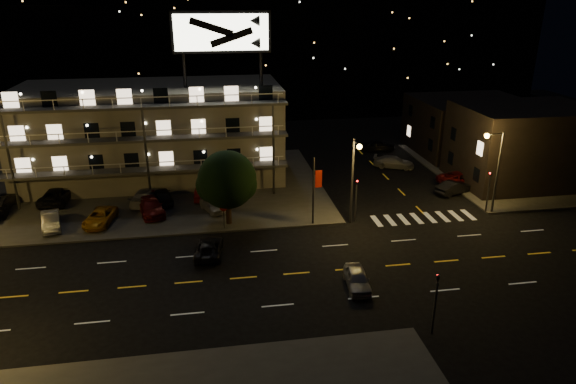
{
  "coord_description": "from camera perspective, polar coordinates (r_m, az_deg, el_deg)",
  "views": [
    {
      "loc": [
        -4.04,
        -33.24,
        19.6
      ],
      "look_at": [
        2.65,
        8.0,
        3.49
      ],
      "focal_mm": 32.0,
      "sensor_mm": 36.0,
      "label": 1
    }
  ],
  "objects": [
    {
      "name": "side_bldg_front",
      "position": [
        61.79,
        24.68,
        4.76
      ],
      "size": [
        14.06,
        10.0,
        8.5
      ],
      "color": "black",
      "rests_on": "ground"
    },
    {
      "name": "lot_car_5",
      "position": [
        56.64,
        -29.16,
        -0.99
      ],
      "size": [
        1.92,
        4.61,
        1.48
      ],
      "primitive_type": "imported",
      "rotation": [
        0.0,
        0.0,
        3.06
      ],
      "color": "black",
      "rests_on": "curb_nw"
    },
    {
      "name": "lot_car_3",
      "position": [
        50.25,
        -15.01,
        -1.54
      ],
      "size": [
        3.29,
        5.39,
        1.46
      ],
      "primitive_type": "imported",
      "rotation": [
        0.0,
        0.0,
        0.26
      ],
      "color": "#5D0F0D",
      "rests_on": "curb_nw"
    },
    {
      "name": "tree",
      "position": [
        45.6,
        -6.83,
        1.19
      ],
      "size": [
        5.4,
        5.2,
        6.8
      ],
      "color": "black",
      "rests_on": "curb_nw"
    },
    {
      "name": "lot_car_8",
      "position": [
        52.6,
        -13.82,
        -0.37
      ],
      "size": [
        2.73,
        4.71,
        1.51
      ],
      "primitive_type": "imported",
      "rotation": [
        0.0,
        0.0,
        3.37
      ],
      "color": "black",
      "rests_on": "curb_nw"
    },
    {
      "name": "lot_car_9",
      "position": [
        52.85,
        -9.43,
        -0.05
      ],
      "size": [
        1.82,
        4.05,
        1.29
      ],
      "primitive_type": "imported",
      "rotation": [
        0.0,
        0.0,
        3.02
      ],
      "color": "#5D0F0D",
      "rests_on": "curb_nw"
    },
    {
      "name": "motel",
      "position": [
        59.17,
        -14.75,
        6.45
      ],
      "size": [
        28.0,
        13.8,
        18.1
      ],
      "color": "gray",
      "rests_on": "ground"
    },
    {
      "name": "hill_backdrop",
      "position": [
        102.36,
        -10.67,
        16.24
      ],
      "size": [
        120.0,
        25.0,
        24.0
      ],
      "color": "black",
      "rests_on": "ground"
    },
    {
      "name": "banner_north",
      "position": [
        45.59,
        2.95,
        0.29
      ],
      "size": [
        0.83,
        0.16,
        6.4
      ],
      "color": "#2D2D30",
      "rests_on": "ground"
    },
    {
      "name": "signal_ne",
      "position": [
        52.06,
        21.43,
        0.48
      ],
      "size": [
        0.27,
        0.2,
        4.6
      ],
      "color": "#2D2D30",
      "rests_on": "ground"
    },
    {
      "name": "lot_car_6",
      "position": [
        56.16,
        -24.29,
        -0.31
      ],
      "size": [
        2.83,
        5.54,
        1.5
      ],
      "primitive_type": "imported",
      "rotation": [
        0.0,
        0.0,
        3.08
      ],
      "color": "black",
      "rests_on": "curb_nw"
    },
    {
      "name": "side_car_2",
      "position": [
        63.31,
        11.67,
        3.27
      ],
      "size": [
        5.21,
        3.7,
        1.4
      ],
      "primitive_type": "imported",
      "rotation": [
        0.0,
        0.0,
        1.17
      ],
      "color": "#96979B",
      "rests_on": "ground"
    },
    {
      "name": "lot_car_7",
      "position": [
        52.83,
        -15.49,
        -0.44
      ],
      "size": [
        3.22,
        5.51,
        1.5
      ],
      "primitive_type": "imported",
      "rotation": [
        0.0,
        0.0,
        2.91
      ],
      "color": "#96979B",
      "rests_on": "curb_nw"
    },
    {
      "name": "signal_nw",
      "position": [
        46.92,
        7.58,
        -0.38
      ],
      "size": [
        0.2,
        0.27,
        4.6
      ],
      "color": "#2D2D30",
      "rests_on": "ground"
    },
    {
      "name": "side_car_3",
      "position": [
        69.97,
        10.01,
        5.13
      ],
      "size": [
        4.52,
        2.25,
        1.48
      ],
      "primitive_type": "imported",
      "rotation": [
        0.0,
        0.0,
        1.45
      ],
      "color": "black",
      "rests_on": "ground"
    },
    {
      "name": "road_car_west",
      "position": [
        41.87,
        -8.79,
        -6.15
      ],
      "size": [
        2.54,
        4.61,
        1.22
      ],
      "primitive_type": "imported",
      "rotation": [
        0.0,
        0.0,
        3.02
      ],
      "color": "black",
      "rests_on": "ground"
    },
    {
      "name": "signal_sw",
      "position": [
        32.74,
        16.11,
        -11.18
      ],
      "size": [
        0.2,
        0.27,
        4.6
      ],
      "color": "#2D2D30",
      "rests_on": "ground"
    },
    {
      "name": "streetlight_ne",
      "position": [
        51.23,
        22.03,
        2.91
      ],
      "size": [
        1.92,
        0.44,
        8.0
      ],
      "color": "#2D2D30",
      "rests_on": "ground"
    },
    {
      "name": "lot_car_4",
      "position": [
        49.71,
        -8.41,
        -1.41
      ],
      "size": [
        2.74,
        3.92,
        1.24
      ],
      "primitive_type": "imported",
      "rotation": [
        0.0,
        0.0,
        0.39
      ],
      "color": "#96979B",
      "rests_on": "curb_nw"
    },
    {
      "name": "ground",
      "position": [
        38.8,
        -1.99,
        -9.27
      ],
      "size": [
        140.0,
        140.0,
        0.0
      ],
      "primitive_type": "plane",
      "color": "black",
      "rests_on": "ground"
    },
    {
      "name": "road_car_east",
      "position": [
        37.4,
        7.69,
        -9.53
      ],
      "size": [
        1.94,
        4.03,
        1.33
      ],
      "primitive_type": "imported",
      "rotation": [
        0.0,
        0.0,
        -0.1
      ],
      "color": "#96979B",
      "rests_on": "ground"
    },
    {
      "name": "side_bldg_back",
      "position": [
        71.88,
        19.47,
        6.94
      ],
      "size": [
        14.06,
        12.0,
        7.0
      ],
      "color": "black",
      "rests_on": "ground"
    },
    {
      "name": "side_car_1",
      "position": [
        59.43,
        18.76,
        1.44
      ],
      "size": [
        5.61,
        3.02,
        1.5
      ],
      "primitive_type": "imported",
      "rotation": [
        0.0,
        0.0,
        1.67
      ],
      "color": "#5D0F0D",
      "rests_on": "ground"
    },
    {
      "name": "stop_sign",
      "position": [
        45.49,
        -7.16,
        -2.24
      ],
      "size": [
        0.91,
        0.11,
        2.61
      ],
      "color": "#2D2D30",
      "rests_on": "ground"
    },
    {
      "name": "curb_ne",
      "position": [
        66.14,
        22.3,
        2.3
      ],
      "size": [
        16.0,
        24.0,
        0.15
      ],
      "primitive_type": "cube",
      "color": "#3E3E3B",
      "rests_on": "ground"
    },
    {
      "name": "lot_car_2",
      "position": [
        49.45,
        -20.17,
        -2.66
      ],
      "size": [
        2.88,
        4.82,
        1.25
      ],
      "primitive_type": "imported",
      "rotation": [
        0.0,
        0.0,
        -0.19
      ],
      "color": "orange",
      "rests_on": "curb_nw"
    },
    {
      "name": "lot_car_1",
      "position": [
        50.19,
        -24.86,
        -2.93
      ],
      "size": [
        2.51,
        4.45,
        1.39
      ],
      "primitive_type": "imported",
      "rotation": [
        0.0,
        0.0,
        0.26
      ],
      "color": "#96979B",
      "rests_on": "curb_nw"
    },
    {
      "name": "side_car_0",
      "position": [
        56.49,
        17.97,
        0.47
      ],
      "size": [
        4.46,
        2.84,
        1.39
      ],
      "primitive_type": "imported",
      "rotation": [
        0.0,
        0.0,
        1.93
      ],
      "color": "black",
      "rests_on": "ground"
    },
    {
      "name": "curb_nw",
      "position": [
        57.57,
        -18.59,
        0.12
      ],
      "size": [
        44.0,
        24.0,
        0.15
      ],
      "primitive_type": "cube",
      "color": "#3E3E3B",
      "rests_on": "ground"
    },
    {
      "name": "streetlight_nc",
      "position": [
        45.46,
        7.32,
        2.13
      ],
      "size": [
        0.44,
        1.92,
        8.0
      ],
      "color": "#2D2D30",
      "rests_on": "ground"
    }
  ]
}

